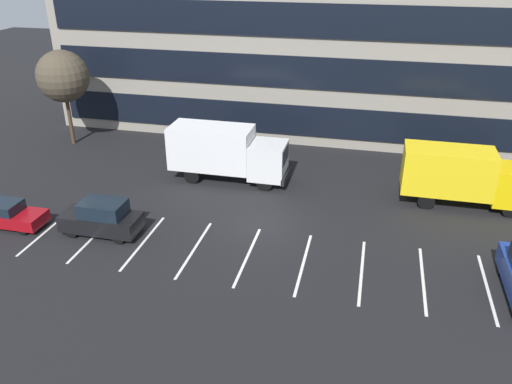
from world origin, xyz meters
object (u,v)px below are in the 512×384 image
object	(u,v)px
box_truck_white	(226,151)
bare_tree	(63,77)
suv_black	(102,218)
sedan_maroon	(9,215)
box_truck_yellow_all	(464,175)

from	to	relation	value
box_truck_white	bare_tree	world-z (taller)	bare_tree
suv_black	bare_tree	xyz separation A→B (m)	(-8.95, 11.84, 4.27)
box_truck_white	suv_black	bearing A→B (deg)	-118.70
sedan_maroon	suv_black	distance (m)	5.44
box_truck_white	bare_tree	bearing A→B (deg)	164.73
box_truck_white	sedan_maroon	size ratio (longest dim) A/B	1.95
box_truck_white	suv_black	xyz separation A→B (m)	(-4.48, -8.18, -1.07)
box_truck_yellow_all	suv_black	distance (m)	20.53
box_truck_yellow_all	bare_tree	bearing A→B (deg)	172.04
sedan_maroon	bare_tree	xyz separation A→B (m)	(-3.53, 12.26, 4.53)
box_truck_yellow_all	suv_black	xyz separation A→B (m)	(-18.90, -7.95, -1.00)
suv_black	box_truck_yellow_all	bearing A→B (deg)	22.81
box_truck_yellow_all	bare_tree	size ratio (longest dim) A/B	1.03
box_truck_white	bare_tree	size ratio (longest dim) A/B	1.08
bare_tree	box_truck_white	bearing A→B (deg)	-15.27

